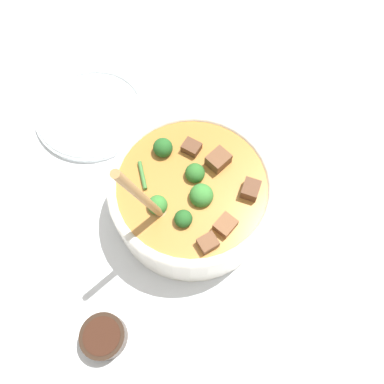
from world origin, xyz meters
The scene contains 4 objects.
ground_plane centered at (0.00, 0.00, 0.00)m, with size 4.00×4.00×0.00m, color silver.
stew_bowl centered at (0.00, 0.00, 0.06)m, with size 0.28×0.28×0.30m.
condiment_bowl centered at (0.22, 0.16, 0.02)m, with size 0.07×0.07×0.04m.
empty_plate centered at (0.12, -0.28, 0.01)m, with size 0.24×0.24×0.02m.
Camera 1 is at (0.10, 0.25, 0.66)m, focal length 35.00 mm.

